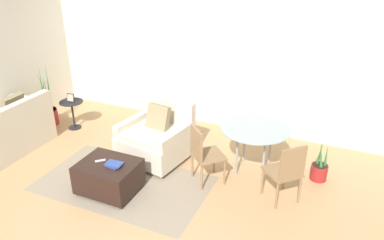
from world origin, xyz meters
The scene contains 14 objects.
ground_plane centered at (0.00, 0.00, 0.00)m, with size 20.00×20.00×0.00m, color tan.
wall_back centered at (0.00, 3.31, 1.38)m, with size 12.00×0.06×2.75m.
area_rug centered at (-0.27, 0.85, 0.00)m, with size 2.48×1.44×0.01m.
armchair centered at (-0.18, 1.71, 0.36)m, with size 1.12×1.08×0.93m.
ottoman centered at (-0.36, 0.63, 0.25)m, with size 0.81×0.66×0.45m.
book_stack centered at (-0.24, 0.62, 0.47)m, with size 0.24×0.17×0.04m.
tv_remote_primary centered at (-0.49, 0.64, 0.46)m, with size 0.14×0.13×0.01m.
potted_plant centered at (-2.71, 1.97, 0.25)m, with size 0.35×0.35×1.24m.
side_table centered at (-2.15, 2.03, 0.39)m, with size 0.43×0.43×0.55m.
picture_frame centered at (-2.15, 2.03, 0.62)m, with size 0.16×0.06×0.15m.
dining_table centered at (1.37, 1.96, 0.66)m, with size 1.05×1.05×0.74m.
dining_chair_near_left centered at (0.77, 1.36, 0.52)m, with size 0.59×0.59×0.90m.
dining_chair_near_right centered at (1.97, 1.36, 0.52)m, with size 0.59×0.59×0.90m.
potted_plant_small centered at (2.34, 2.12, 0.17)m, with size 0.24×0.24×0.69m.
Camera 1 is at (2.50, -2.95, 3.22)m, focal length 35.00 mm.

